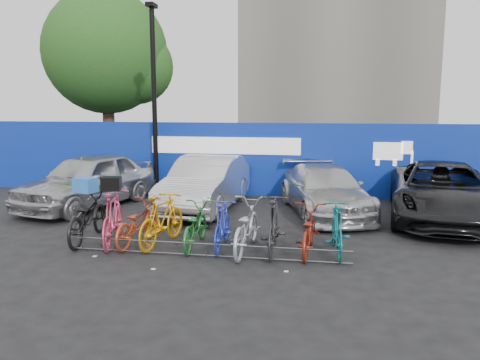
% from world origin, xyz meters
% --- Properties ---
extents(ground, '(100.00, 100.00, 0.00)m').
position_xyz_m(ground, '(0.00, 0.00, 0.00)').
color(ground, black).
rests_on(ground, ground).
extents(hoarding, '(22.00, 0.18, 2.40)m').
position_xyz_m(hoarding, '(0.01, 6.00, 1.20)').
color(hoarding, navy).
rests_on(hoarding, ground).
extents(tree, '(5.40, 5.20, 7.80)m').
position_xyz_m(tree, '(-6.77, 10.06, 5.07)').
color(tree, '#382314').
rests_on(tree, ground).
extents(lamppost, '(0.25, 0.50, 6.11)m').
position_xyz_m(lamppost, '(-3.20, 5.40, 3.27)').
color(lamppost, black).
rests_on(lamppost, ground).
extents(bike_rack, '(5.60, 0.03, 0.30)m').
position_xyz_m(bike_rack, '(-0.00, -0.60, 0.16)').
color(bike_rack, '#595B60').
rests_on(bike_rack, ground).
extents(car_0, '(3.01, 5.00, 1.59)m').
position_xyz_m(car_0, '(-4.54, 3.35, 0.80)').
color(car_0, '#ADADB2').
rests_on(car_0, ground).
extents(car_1, '(1.86, 4.68, 1.52)m').
position_xyz_m(car_1, '(-1.06, 3.62, 0.76)').
color(car_1, silver).
rests_on(car_1, ground).
extents(car_2, '(2.98, 4.88, 1.32)m').
position_xyz_m(car_2, '(2.27, 3.70, 0.66)').
color(car_2, '#B7B8BC').
rests_on(car_2, ground).
extents(car_3, '(3.16, 5.65, 1.49)m').
position_xyz_m(car_3, '(5.26, 3.46, 0.75)').
color(car_3, black).
rests_on(car_3, ground).
extents(bike_0, '(0.95, 2.15, 1.09)m').
position_xyz_m(bike_0, '(-2.86, 0.08, 0.55)').
color(bike_0, black).
rests_on(bike_0, ground).
extents(bike_1, '(0.99, 2.04, 1.18)m').
position_xyz_m(bike_1, '(-2.19, -0.06, 0.59)').
color(bike_1, '#D53D65').
rests_on(bike_1, ground).
extents(bike_2, '(0.84, 1.86, 0.94)m').
position_xyz_m(bike_2, '(-1.68, 0.05, 0.47)').
color(bike_2, '#AB3F1D').
rests_on(bike_2, ground).
extents(bike_3, '(0.84, 1.92, 1.12)m').
position_xyz_m(bike_3, '(-1.13, 0.05, 0.56)').
color(bike_3, orange).
rests_on(bike_3, ground).
extents(bike_4, '(0.64, 1.77, 0.92)m').
position_xyz_m(bike_4, '(-0.41, 0.05, 0.46)').
color(bike_4, '#1D6526').
rests_on(bike_4, ground).
extents(bike_5, '(0.53, 1.68, 1.00)m').
position_xyz_m(bike_5, '(0.18, 0.02, 0.50)').
color(bike_5, '#2436B6').
rests_on(bike_5, ground).
extents(bike_6, '(0.81, 2.05, 1.06)m').
position_xyz_m(bike_6, '(0.70, -0.08, 0.53)').
color(bike_6, '#AAADB1').
rests_on(bike_6, ground).
extents(bike_7, '(0.58, 1.92, 1.15)m').
position_xyz_m(bike_7, '(1.25, -0.05, 0.57)').
color(bike_7, '#28272A').
rests_on(bike_7, ground).
extents(bike_8, '(0.73, 1.84, 0.95)m').
position_xyz_m(bike_8, '(1.94, 0.03, 0.47)').
color(bike_8, maroon).
rests_on(bike_8, ground).
extents(bike_9, '(0.62, 1.77, 1.05)m').
position_xyz_m(bike_9, '(2.51, 0.06, 0.52)').
color(bike_9, '#12646B').
rests_on(bike_9, ground).
extents(cargo_crate, '(0.52, 0.44, 0.32)m').
position_xyz_m(cargo_crate, '(-2.86, 0.08, 1.25)').
color(cargo_crate, blue).
rests_on(cargo_crate, bike_0).
extents(cargo_topcase, '(0.47, 0.44, 0.29)m').
position_xyz_m(cargo_topcase, '(-2.19, -0.06, 1.32)').
color(cargo_topcase, black).
rests_on(cargo_topcase, bike_1).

